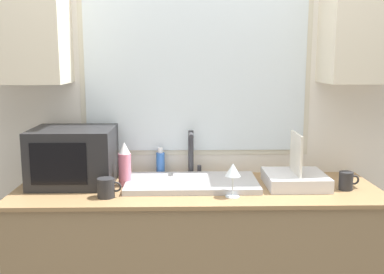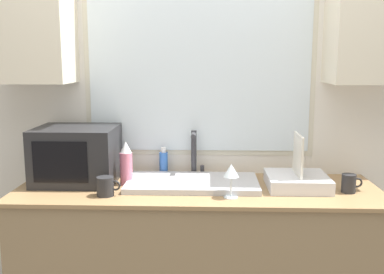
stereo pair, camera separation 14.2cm
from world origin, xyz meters
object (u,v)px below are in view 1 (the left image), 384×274
(soap_bottle, at_px, (160,163))
(mug_near_sink, at_px, (106,188))
(microwave, at_px, (74,156))
(wine_glass, at_px, (233,171))
(dish_rack, at_px, (295,178))
(spray_bottle, at_px, (125,165))
(faucet, at_px, (192,151))

(soap_bottle, relative_size, mug_near_sink, 1.38)
(microwave, bearing_deg, wine_glass, -17.49)
(dish_rack, xyz_separation_m, spray_bottle, (-0.93, 0.03, 0.07))
(soap_bottle, distance_m, wine_glass, 0.58)
(dish_rack, bearing_deg, microwave, 176.36)
(dish_rack, height_order, soap_bottle, dish_rack)
(faucet, xyz_separation_m, microwave, (-0.65, -0.15, 0.00))
(mug_near_sink, distance_m, wine_glass, 0.63)
(microwave, bearing_deg, spray_bottle, -9.43)
(spray_bottle, bearing_deg, mug_near_sink, -107.37)
(mug_near_sink, relative_size, wine_glass, 0.70)
(microwave, distance_m, dish_rack, 1.22)
(wine_glass, bearing_deg, microwave, 162.51)
(microwave, relative_size, wine_glass, 2.56)
(microwave, relative_size, spray_bottle, 1.83)
(dish_rack, relative_size, soap_bottle, 1.92)
(dish_rack, xyz_separation_m, soap_bottle, (-0.74, 0.24, 0.03))
(microwave, bearing_deg, soap_bottle, 19.37)
(soap_bottle, bearing_deg, spray_bottle, -130.90)
(faucet, distance_m, dish_rack, 0.61)
(soap_bottle, bearing_deg, microwave, -160.63)
(soap_bottle, distance_m, mug_near_sink, 0.49)
(faucet, xyz_separation_m, spray_bottle, (-0.37, -0.20, -0.04))
(soap_bottle, xyz_separation_m, mug_near_sink, (-0.25, -0.42, -0.02))
(dish_rack, bearing_deg, faucet, 157.74)
(spray_bottle, bearing_deg, microwave, 170.57)
(faucet, relative_size, microwave, 0.61)
(dish_rack, distance_m, soap_bottle, 0.78)
(faucet, distance_m, spray_bottle, 0.42)
(dish_rack, distance_m, mug_near_sink, 1.01)
(dish_rack, height_order, mug_near_sink, dish_rack)
(spray_bottle, xyz_separation_m, wine_glass, (0.56, -0.22, 0.02))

